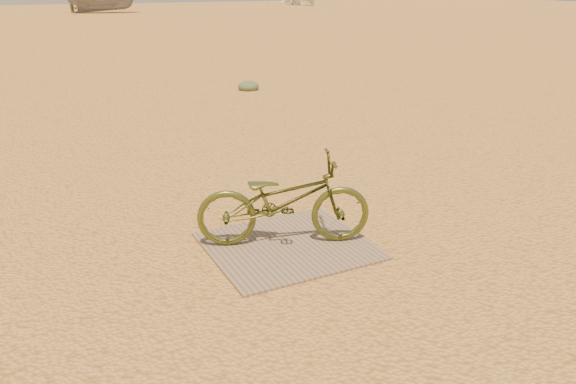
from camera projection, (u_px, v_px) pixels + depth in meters
name	position (u px, v px, depth m)	size (l,w,h in m)	color
ground	(254.00, 248.00, 4.95)	(120.00, 120.00, 0.00)	#DAA751
plywood_board	(288.00, 246.00, 4.97)	(1.37, 1.25, 0.02)	#87705A
bicycle	(284.00, 201.00, 4.87)	(0.53, 1.51, 0.79)	#49521F
boat_far_right	(301.00, 0.00, 55.11)	(3.27, 4.59, 0.95)	white
kale_b	(249.00, 90.00, 12.15)	(0.45, 0.45, 0.25)	#5D714E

